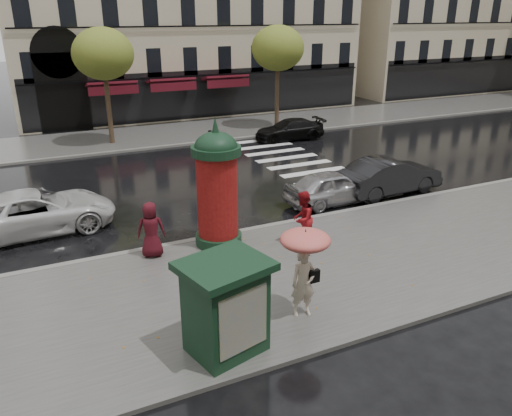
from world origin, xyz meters
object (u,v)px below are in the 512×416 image
woman_red (302,219)px  morris_column (217,185)px  car_silver (333,187)px  car_white (35,212)px  newsstand (225,306)px  car_darkgrey (390,176)px  traffic_light (211,176)px  man_burgundy (151,230)px  woman_umbrella (305,259)px  car_black (289,130)px

woman_red → morris_column: morris_column is taller
car_silver → car_white: car_white is taller
newsstand → car_darkgrey: newsstand is taller
morris_column → traffic_light: size_ratio=1.14×
traffic_light → newsstand: 6.12m
man_burgundy → newsstand: newsstand is taller
woman_umbrella → traffic_light: traffic_light is taller
woman_umbrella → morris_column: bearing=94.7°
woman_umbrella → man_burgundy: size_ratio=1.33×
newsstand → traffic_light: bearing=72.2°
woman_red → car_darkgrey: (6.17, 3.12, -0.27)m
woman_umbrella → morris_column: 4.95m
traffic_light → woman_red: bearing=-33.3°
morris_column → car_silver: 6.17m
woman_umbrella → woman_red: (2.05, 3.59, -0.65)m
woman_umbrella → woman_red: 4.18m
man_burgundy → car_darkgrey: 11.02m
newsstand → car_white: bearing=110.9°
woman_red → man_burgundy: (-4.70, 1.32, -0.04)m
car_black → newsstand: bearing=-27.7°
woman_umbrella → car_white: 10.59m
woman_red → traffic_light: bearing=-72.9°
morris_column → car_darkgrey: 8.92m
woman_red → traffic_light: traffic_light is taller
woman_red → man_burgundy: size_ratio=1.04×
morris_column → car_black: size_ratio=0.99×
traffic_light → car_silver: bearing=14.3°
car_silver → car_black: car_silver is taller
traffic_light → car_darkgrey: bearing=9.6°
car_white → woman_umbrella: bearing=-150.0°
woman_umbrella → car_silver: size_ratio=0.59×
newsstand → car_white: size_ratio=0.41×
car_silver → morris_column: bearing=106.4°
woman_umbrella → morris_column: size_ratio=0.56×
morris_column → newsstand: 5.80m
car_silver → car_black: 11.10m
morris_column → car_darkgrey: (8.62, 1.80, -1.38)m
woman_umbrella → newsstand: woman_umbrella is taller
woman_umbrella → car_black: bearing=62.2°
woman_red → car_white: 9.46m
newsstand → car_silver: bearing=43.4°
woman_red → morris_column: bearing=-67.9°
newsstand → car_darkgrey: 12.76m
car_white → car_black: bearing=-64.3°
man_burgundy → car_darkgrey: man_burgundy is taller
woman_red → morris_column: size_ratio=0.44×
man_burgundy → morris_column: morris_column is taller
car_silver → car_black: size_ratio=0.95×
man_burgundy → car_silver: bearing=-151.7°
woman_umbrella → man_burgundy: (-2.65, 4.91, -0.68)m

